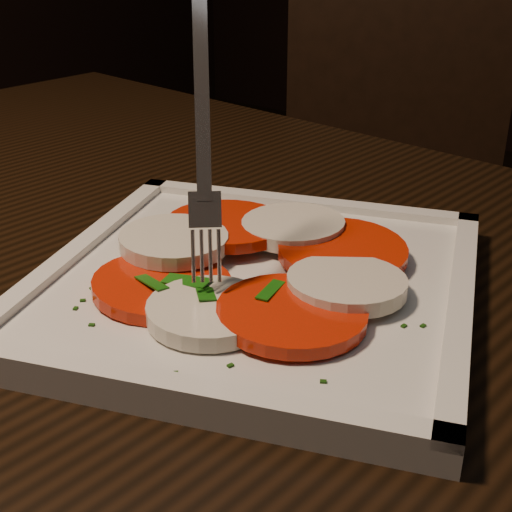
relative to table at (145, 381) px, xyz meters
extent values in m
cube|color=black|center=(0.00, 0.00, 0.08)|extent=(1.28, 0.93, 0.04)
cylinder|color=black|center=(-0.50, 0.40, -0.30)|extent=(0.06, 0.06, 0.71)
cube|color=black|center=(-0.17, 0.75, -0.20)|extent=(0.54, 0.54, 0.04)
cube|color=black|center=(-0.24, 0.93, 0.05)|extent=(0.41, 0.18, 0.46)
cylinder|color=black|center=(-0.28, 0.52, -0.45)|extent=(0.04, 0.04, 0.41)
cylinder|color=black|center=(0.06, 0.65, -0.45)|extent=(0.04, 0.04, 0.41)
cylinder|color=black|center=(-0.40, 0.86, -0.45)|extent=(0.04, 0.04, 0.41)
cylinder|color=black|center=(-0.07, 0.98, -0.45)|extent=(0.04, 0.04, 0.41)
cube|color=silver|center=(0.09, 0.02, 0.11)|extent=(0.36, 0.36, 0.01)
cylinder|color=red|center=(0.06, -0.03, 0.12)|extent=(0.09, 0.09, 0.02)
cylinder|color=beige|center=(0.11, -0.04, 0.12)|extent=(0.08, 0.08, 0.01)
cylinder|color=red|center=(0.15, -0.02, 0.12)|extent=(0.09, 0.09, 0.01)
cylinder|color=beige|center=(0.16, 0.03, 0.12)|extent=(0.08, 0.08, 0.01)
cylinder|color=red|center=(0.13, 0.07, 0.12)|extent=(0.09, 0.09, 0.01)
cylinder|color=beige|center=(0.08, 0.08, 0.12)|extent=(0.08, 0.08, 0.01)
cylinder|color=red|center=(0.04, 0.06, 0.13)|extent=(0.09, 0.09, 0.01)
cylinder|color=beige|center=(0.03, 0.01, 0.13)|extent=(0.08, 0.08, 0.01)
cube|color=#16570F|center=(0.10, 0.09, 0.12)|extent=(0.03, 0.03, 0.00)
cube|color=#16570F|center=(0.13, 0.05, 0.12)|extent=(0.04, 0.02, 0.00)
cube|color=#16570F|center=(0.05, 0.03, 0.12)|extent=(0.04, 0.02, 0.00)
cube|color=#16570F|center=(0.12, -0.01, 0.12)|extent=(0.01, 0.03, 0.00)
cube|color=#16570F|center=(0.06, -0.04, 0.12)|extent=(0.03, 0.02, 0.00)
cube|color=#16570F|center=(0.06, 0.09, 0.12)|extent=(0.01, 0.04, 0.00)
cube|color=#16570F|center=(0.10, 0.08, 0.12)|extent=(0.03, 0.04, 0.01)
cube|color=#16570F|center=(0.09, -0.03, 0.12)|extent=(0.03, 0.03, 0.00)
cube|color=#16570F|center=(0.07, -0.03, 0.12)|extent=(0.03, 0.02, 0.00)
cube|color=#14390A|center=(0.01, 0.04, 0.11)|extent=(0.00, 0.00, 0.00)
cube|color=#14390A|center=(0.15, 0.09, 0.11)|extent=(0.00, 0.00, 0.00)
cube|color=#14390A|center=(0.02, -0.06, 0.11)|extent=(0.00, 0.00, 0.00)
cube|color=#14390A|center=(0.12, 0.12, 0.11)|extent=(0.00, 0.00, 0.00)
cube|color=#14390A|center=(0.03, 0.09, 0.11)|extent=(0.00, 0.00, 0.00)
cube|color=#14390A|center=(0.11, 0.10, 0.11)|extent=(0.00, 0.00, 0.00)
cube|color=#14390A|center=(0.07, 0.11, 0.11)|extent=(0.00, 0.00, 0.00)
cube|color=#14390A|center=(0.01, 0.10, 0.11)|extent=(0.00, 0.00, 0.00)
cube|color=#14390A|center=(0.03, -0.07, 0.11)|extent=(0.00, 0.00, 0.00)
cube|color=#14390A|center=(0.12, 0.12, 0.11)|extent=(0.00, 0.00, 0.00)
cube|color=#14390A|center=(0.19, -0.06, 0.11)|extent=(0.00, 0.00, 0.00)
cube|color=#14390A|center=(0.20, 0.02, 0.11)|extent=(0.00, 0.00, 0.00)
cube|color=#14390A|center=(0.05, -0.09, 0.11)|extent=(0.00, 0.00, 0.00)
cube|color=#14390A|center=(0.02, 0.10, 0.11)|extent=(0.00, 0.00, 0.00)
cube|color=#14390A|center=(0.14, -0.07, 0.11)|extent=(0.00, 0.00, 0.00)
cube|color=#14390A|center=(0.16, -0.04, 0.11)|extent=(0.00, 0.00, 0.00)
cube|color=#14390A|center=(0.17, -0.03, 0.11)|extent=(0.00, 0.00, 0.00)
cube|color=#14390A|center=(0.05, 0.10, 0.11)|extent=(0.00, 0.00, 0.00)
cube|color=#14390A|center=(0.21, 0.03, 0.11)|extent=(0.00, 0.00, 0.00)
cube|color=#14390A|center=(0.11, 0.11, 0.11)|extent=(0.00, 0.00, 0.00)
cube|color=#14390A|center=(0.07, 0.11, 0.11)|extent=(0.00, 0.00, 0.00)
cube|color=#14390A|center=(-0.01, 0.02, 0.11)|extent=(0.00, 0.00, 0.00)
cube|color=#14390A|center=(0.03, -0.08, 0.11)|extent=(0.00, 0.00, 0.00)
cube|color=#14390A|center=(0.02, 0.07, 0.11)|extent=(0.00, 0.00, 0.00)
cube|color=#14390A|center=(0.06, 0.11, 0.11)|extent=(0.00, 0.00, 0.00)
cube|color=#14390A|center=(0.04, -0.05, 0.11)|extent=(0.00, 0.00, 0.00)
cube|color=#14390A|center=(0.07, 0.13, 0.11)|extent=(0.00, 0.00, 0.00)
cube|color=#14390A|center=(0.13, -0.10, 0.11)|extent=(0.00, 0.00, 0.00)
cube|color=#14390A|center=(0.08, 0.11, 0.11)|extent=(0.00, 0.00, 0.00)
cube|color=#14390A|center=(0.16, -0.09, 0.11)|extent=(0.00, 0.00, 0.00)
camera|label=1|loc=(0.34, -0.32, 0.33)|focal=50.00mm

